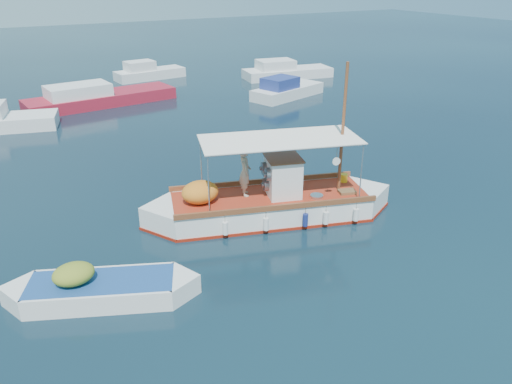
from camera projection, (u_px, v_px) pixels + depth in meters
ground at (287, 221)px, 19.08m from camera, size 160.00×160.00×0.00m
fishing_caique at (268, 204)px, 19.19m from camera, size 9.48×4.62×6.03m
dinghy at (100, 291)px, 14.45m from camera, size 5.28×3.07×1.40m
bg_boat_n at (97, 98)px, 35.05m from camera, size 10.59×4.02×1.80m
bg_boat_ne at (286, 91)px, 37.17m from camera, size 6.42×3.96×1.80m
bg_boat_e at (285, 72)px, 43.88m from camera, size 8.05×3.75×1.80m
bg_boat_far_n at (148, 73)px, 43.43m from camera, size 6.17×2.69×1.80m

